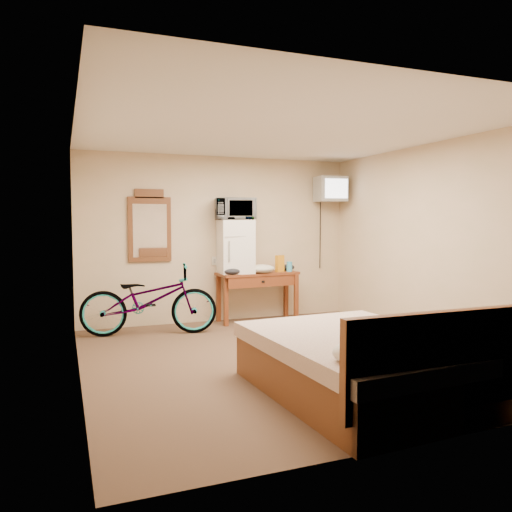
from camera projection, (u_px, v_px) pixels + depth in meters
name	position (u px, v px, depth m)	size (l,w,h in m)	color
room	(281.00, 246.00, 5.46)	(4.60, 4.64, 2.50)	brown
desk	(258.00, 281.00, 7.56)	(1.26, 0.56, 0.75)	brown
mini_fridge	(236.00, 247.00, 7.43)	(0.51, 0.49, 0.79)	white
microwave	(235.00, 209.00, 7.39)	(0.59, 0.40, 0.33)	white
snack_bag	(280.00, 263.00, 7.66)	(0.13, 0.07, 0.25)	orange
blue_cup	(289.00, 267.00, 7.69)	(0.09, 0.09, 0.15)	#3FA8D9
cloth_cream	(261.00, 269.00, 7.46)	(0.41, 0.32, 0.13)	silver
cloth_dark_a	(232.00, 271.00, 7.23)	(0.25, 0.19, 0.09)	black
cloth_dark_b	(288.00, 267.00, 7.86)	(0.21, 0.17, 0.10)	black
crt_television	(330.00, 189.00, 7.93)	(0.49, 0.59, 0.39)	black
wall_mirror	(150.00, 227.00, 7.18)	(0.61, 0.04, 1.04)	brown
bicycle	(149.00, 300.00, 6.68)	(0.63, 1.80, 0.95)	black
bed	(364.00, 363.00, 4.32)	(1.67, 2.15, 0.90)	brown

